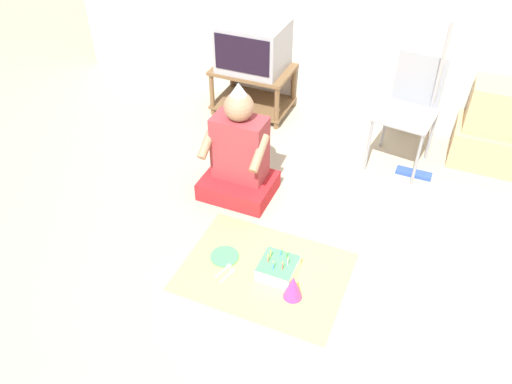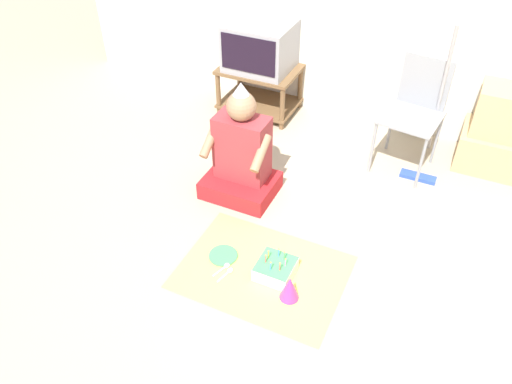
% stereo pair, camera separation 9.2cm
% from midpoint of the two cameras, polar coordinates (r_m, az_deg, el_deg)
% --- Properties ---
extents(ground_plane, '(16.00, 16.00, 0.00)m').
position_cam_midpoint_polar(ground_plane, '(3.27, 7.29, -9.42)').
color(ground_plane, tan).
extents(tv_stand, '(0.71, 0.50, 0.44)m').
position_cam_midpoint_polar(tv_stand, '(4.75, 0.98, 12.08)').
color(tv_stand, brown).
rests_on(tv_stand, ground_plane).
extents(tv, '(0.57, 0.49, 0.41)m').
position_cam_midpoint_polar(tv, '(4.59, 1.05, 16.33)').
color(tv, '#99999E').
rests_on(tv, tv_stand).
extents(folding_chair, '(0.48, 0.48, 0.88)m').
position_cam_midpoint_polar(folding_chair, '(4.09, 18.42, 9.20)').
color(folding_chair, gray).
rests_on(folding_chair, ground_plane).
extents(cardboard_box_stack, '(0.58, 0.45, 0.68)m').
position_cam_midpoint_polar(cardboard_box_stack, '(4.42, 26.78, 5.92)').
color(cardboard_box_stack, tan).
rests_on(cardboard_box_stack, ground_plane).
extents(dust_mop, '(0.28, 0.50, 1.26)m').
position_cam_midpoint_polar(dust_mop, '(4.10, 19.96, 6.59)').
color(dust_mop, '#2D4CB2').
rests_on(dust_mop, ground_plane).
extents(person_seated, '(0.53, 0.42, 0.91)m').
position_cam_midpoint_polar(person_seated, '(3.67, -0.98, 4.02)').
color(person_seated, red).
rests_on(person_seated, ground_plane).
extents(party_cloth, '(1.05, 0.78, 0.01)m').
position_cam_midpoint_polar(party_cloth, '(3.26, 1.57, -9.07)').
color(party_cloth, '#EAD666').
rests_on(party_cloth, ground_plane).
extents(birthday_cake, '(0.23, 0.23, 0.17)m').
position_cam_midpoint_polar(birthday_cake, '(3.21, 3.07, -8.75)').
color(birthday_cake, white).
rests_on(birthday_cake, party_cloth).
extents(party_hat_blue, '(0.12, 0.12, 0.17)m').
position_cam_midpoint_polar(party_hat_blue, '(3.07, 4.74, -10.87)').
color(party_hat_blue, '#CC338C').
rests_on(party_hat_blue, party_cloth).
extents(paper_plate, '(0.19, 0.19, 0.01)m').
position_cam_midpoint_polar(paper_plate, '(3.35, -2.98, -7.26)').
color(paper_plate, '#4CB266').
rests_on(paper_plate, party_cloth).
extents(plastic_spoon_near, '(0.06, 0.14, 0.01)m').
position_cam_midpoint_polar(plastic_spoon_near, '(3.28, -2.75, -8.55)').
color(plastic_spoon_near, white).
rests_on(plastic_spoon_near, party_cloth).
extents(plastic_spoon_far, '(0.05, 0.14, 0.01)m').
position_cam_midpoint_polar(plastic_spoon_far, '(3.25, -2.35, -9.12)').
color(plastic_spoon_far, white).
rests_on(plastic_spoon_far, party_cloth).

